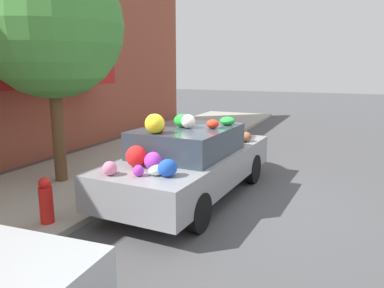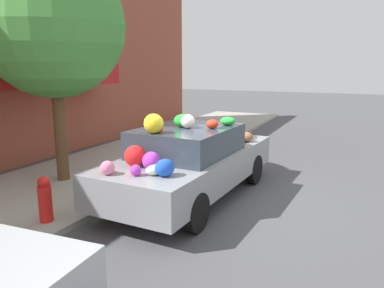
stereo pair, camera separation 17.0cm
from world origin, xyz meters
name	(u,v)px [view 1 (the left image)]	position (x,y,z in m)	size (l,w,h in m)	color
ground_plane	(198,197)	(0.00, 0.00, 0.00)	(60.00, 60.00, 0.00)	#4C4C4F
sidewalk_curb	(81,178)	(0.00, 2.70, 0.05)	(24.00, 3.20, 0.10)	#9E998E
street_tree	(50,26)	(-0.42, 2.84, 3.13)	(2.76, 2.76, 4.42)	brown
fire_hydrant	(46,201)	(-2.16, 1.52, 0.45)	(0.20, 0.20, 0.70)	red
art_car	(191,160)	(-0.06, 0.12, 0.71)	(4.32, 1.86, 1.65)	gray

